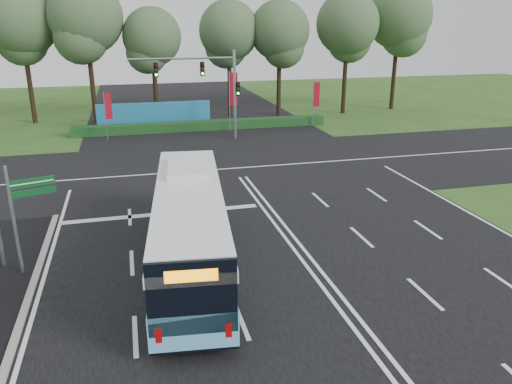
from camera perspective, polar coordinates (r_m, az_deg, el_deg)
The scene contains 13 objects.
ground at distance 21.46m, azimuth 3.97°, elevation -6.16°, with size 120.00×120.00×0.00m, color #274F1A.
road_main at distance 21.45m, azimuth 3.97°, elevation -6.11°, with size 20.00×120.00×0.04m, color black.
road_cross at distance 32.33m, azimuth -2.68°, elevation 2.68°, with size 120.00×14.00×0.05m, color black.
kerb_strip at distance 18.27m, azimuth -25.10°, elevation -12.69°, with size 0.25×18.00×0.12m, color gray.
city_bus at distance 19.14m, azimuth -7.56°, elevation -3.85°, with size 3.84×12.18×3.44m.
street_sign at distance 20.19m, azimuth -25.16°, elevation -1.51°, with size 1.60×0.56×4.25m.
banner_flag_left at distance 41.22m, azimuth -16.59°, elevation 9.09°, with size 0.57×0.10×3.88m.
banner_flag_mid at distance 42.99m, azimuth -2.71°, elevation 11.24°, with size 0.73×0.28×5.11m.
banner_flag_right at distance 45.55m, azimuth 6.83°, elevation 10.73°, with size 0.58×0.20×4.03m.
traffic_light_gantry at distance 39.68m, azimuth -5.07°, elevation 12.51°, with size 8.41×0.28×7.00m.
hedge at distance 44.21m, azimuth -6.05°, elevation 7.55°, with size 22.00×1.20×0.80m, color #153919.
blue_hoarding at distance 46.15m, azimuth -11.53°, elevation 8.65°, with size 10.00×0.30×2.20m, color teal.
eucalyptus_row at distance 49.41m, azimuth -7.93°, elevation 18.63°, with size 48.56×8.69×12.91m.
Camera 1 is at (-6.25, -18.39, 9.12)m, focal length 35.00 mm.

